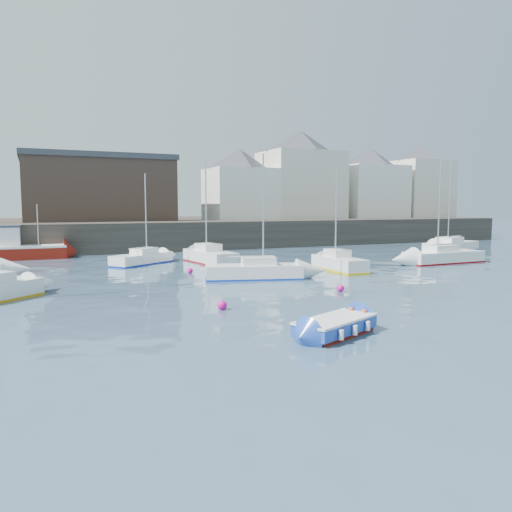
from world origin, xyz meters
name	(u,v)px	position (x,y,z in m)	size (l,w,h in m)	color
water	(370,317)	(0.00, 0.00, 0.00)	(220.00, 220.00, 0.00)	#2D4760
quay_wall	(168,236)	(0.00, 35.00, 1.50)	(90.00, 5.00, 3.00)	#28231E
land_strip	(136,229)	(0.00, 53.00, 1.40)	(90.00, 32.00, 2.80)	#28231E
bldg_east_a	(301,175)	(20.00, 42.00, 8.81)	(13.36, 13.36, 11.80)	beige
bldg_east_b	(370,183)	(31.00, 41.50, 7.87)	(11.88, 11.88, 9.95)	white
bldg_east_c	(420,181)	(40.00, 41.50, 8.37)	(11.14, 11.14, 10.95)	beige
bldg_east_d	(240,184)	(11.00, 41.50, 7.36)	(11.14, 11.14, 8.95)	white
warehouse	(98,189)	(-6.00, 43.00, 6.62)	(16.40, 10.40, 7.60)	#3D2D26
blue_dinghy	(335,326)	(-3.08, -2.00, 0.37)	(3.78, 2.72, 0.66)	maroon
fishing_boat	(19,249)	(-14.27, 31.50, 0.94)	(7.38, 2.88, 4.86)	maroon
sailboat_b	(254,271)	(-0.08, 12.09, 0.52)	(6.54, 3.66, 8.02)	white
sailboat_c	(339,263)	(7.36, 13.57, 0.55)	(2.03, 5.56, 7.21)	white
sailboat_d	(443,256)	(17.82, 13.91, 0.55)	(7.14, 2.42, 9.05)	white
sailboat_f	(210,256)	(0.15, 21.69, 0.58)	(2.89, 6.56, 8.24)	white
sailboat_g	(451,246)	(26.54, 21.68, 0.54)	(7.92, 4.57, 9.55)	white
sailboat_h	(142,258)	(-5.06, 23.27, 0.48)	(5.66, 4.82, 7.31)	white
buoy_near	(222,310)	(-5.29, 3.96, 0.00)	(0.44, 0.44, 0.44)	#DC0987
buoy_mid	(340,291)	(2.36, 5.83, 0.00)	(0.41, 0.41, 0.41)	#DC0987
buoy_far	(190,273)	(-3.07, 16.49, 0.00)	(0.39, 0.39, 0.39)	#DC0987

